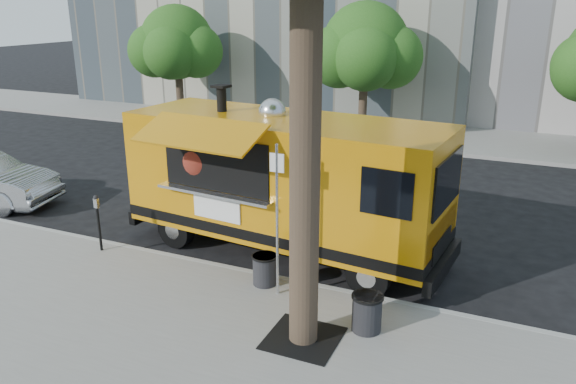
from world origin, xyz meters
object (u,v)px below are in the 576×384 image
object	(u,v)px
far_tree_b	(365,46)
parking_meter	(98,216)
food_truck	(283,180)
trash_bin_left	(265,269)
sign_post	(277,212)
far_tree_a	(177,42)
trash_bin_right	(367,312)

from	to	relation	value
far_tree_b	parking_meter	bearing A→B (deg)	-98.10
food_truck	trash_bin_left	xyz separation A→B (m)	(0.44, -1.87, -1.28)
sign_post	trash_bin_left	xyz separation A→B (m)	(-0.40, 0.25, -1.36)
far_tree_a	food_truck	bearing A→B (deg)	-47.61
far_tree_b	parking_meter	size ratio (longest dim) A/B	4.12
far_tree_a	far_tree_b	world-z (taller)	far_tree_b
trash_bin_right	trash_bin_left	bearing A→B (deg)	161.02
trash_bin_right	far_tree_a	bearing A→B (deg)	133.14
parking_meter	food_truck	world-z (taller)	food_truck
parking_meter	food_truck	size ratio (longest dim) A/B	0.17
food_truck	trash_bin_right	xyz separation A→B (m)	(2.79, -2.68, -1.26)
food_truck	trash_bin_right	world-z (taller)	food_truck
far_tree_b	sign_post	xyz separation A→B (m)	(2.55, -14.25, -1.98)
food_truck	trash_bin_left	distance (m)	2.31
far_tree_a	trash_bin_left	distance (m)	17.89
far_tree_b	food_truck	world-z (taller)	far_tree_b
far_tree_b	trash_bin_right	xyz separation A→B (m)	(4.50, -14.81, -3.33)
far_tree_b	food_truck	distance (m)	12.42
parking_meter	food_truck	bearing A→B (deg)	27.41
trash_bin_left	trash_bin_right	size ratio (longest dim) A/B	0.94
sign_post	parking_meter	xyz separation A→B (m)	(-4.55, 0.20, -0.87)
far_tree_a	parking_meter	bearing A→B (deg)	-62.85
parking_meter	far_tree_a	bearing A→B (deg)	117.15
trash_bin_left	sign_post	bearing A→B (deg)	-32.01
food_truck	trash_bin_left	bearing A→B (deg)	-71.00
sign_post	food_truck	xyz separation A→B (m)	(-0.84, 2.12, -0.09)
far_tree_a	trash_bin_right	bearing A→B (deg)	-46.86
parking_meter	food_truck	xyz separation A→B (m)	(3.71, 1.92, 0.78)
sign_post	trash_bin_left	world-z (taller)	sign_post
far_tree_b	food_truck	xyz separation A→B (m)	(1.71, -12.13, -2.07)
far_tree_b	trash_bin_right	world-z (taller)	far_tree_b
far_tree_a	trash_bin_right	size ratio (longest dim) A/B	8.02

